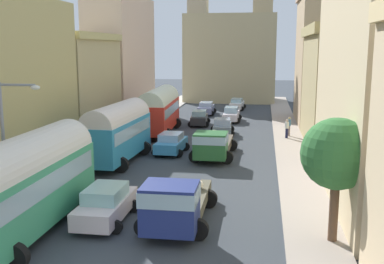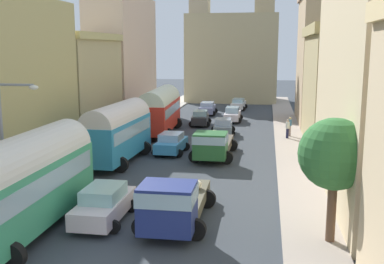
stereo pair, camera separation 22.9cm
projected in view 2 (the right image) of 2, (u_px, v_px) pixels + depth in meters
The scene contains 25 objects.
ground_plane at pixel (205, 138), 40.29m from camera, with size 154.00×154.00×0.00m, color #343A41.
sidewalk_left at pixel (126, 135), 41.43m from camera, with size 2.50×70.00×0.14m, color #B4AEA2.
sidewalk_right at pixel (289, 140), 39.12m from camera, with size 2.50×70.00×0.14m, color #A29488.
building_left_1 at pixel (0, 86), 28.36m from camera, with size 5.26×11.41×10.91m.
building_left_2 at pixel (79, 87), 39.21m from camera, with size 4.83×10.15×9.04m.
building_left_3 at pixel (123, 58), 50.79m from camera, with size 4.28×13.14×13.44m.
building_right_2 at pixel (345, 86), 36.19m from camera, with size 6.13×11.81×9.54m.
building_right_3 at pixel (321, 59), 47.23m from camera, with size 4.72×10.56×13.39m.
distant_church at pixel (232, 54), 67.13m from camera, with size 13.10×7.77×19.33m.
parked_bus_0 at pixel (22, 181), 18.96m from camera, with size 3.34×9.65×4.26m.
parked_bus_1 at pixel (117, 130), 31.30m from camera, with size 3.39×8.11×4.11m.
parked_bus_2 at pixel (160, 109), 42.10m from camera, with size 3.64×9.45×4.21m.
cargo_truck_0 at pixel (173, 202), 19.82m from camera, with size 3.17×6.62×2.38m.
cargo_truck_1 at pixel (213, 143), 32.39m from camera, with size 3.12×6.87×2.16m.
car_0 at pixel (223, 126), 41.85m from camera, with size 2.39×3.84×1.45m.
car_1 at pixel (232, 114), 49.29m from camera, with size 2.15×4.20×1.58m.
car_2 at pixel (238, 104), 58.82m from camera, with size 2.25×4.32×1.44m.
car_3 at pixel (104, 204), 20.76m from camera, with size 2.37×4.30×1.64m.
car_4 at pixel (171, 143), 34.29m from camera, with size 2.45×3.95×1.54m.
car_5 at pixel (200, 118), 46.76m from camera, with size 2.28×3.88×1.52m.
car_6 at pixel (207, 108), 54.54m from camera, with size 2.29×4.24×1.48m.
pedestrian_0 at pixel (290, 126), 40.28m from camera, with size 0.45×0.45×1.84m.
pedestrian_1 at pixel (288, 128), 39.36m from camera, with size 0.48×0.48×1.78m.
streetlamp_near at pixel (8, 138), 20.55m from camera, with size 1.98×0.28×6.29m.
roadside_tree_0 at pixel (335, 155), 17.80m from camera, with size 2.84×2.84×5.14m.
Camera 2 is at (5.23, -12.21, 7.76)m, focal length 42.83 mm.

